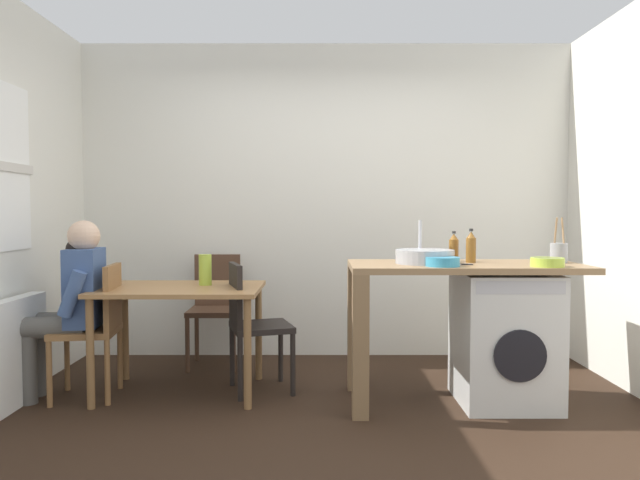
% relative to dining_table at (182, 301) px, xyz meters
% --- Properties ---
extents(ground_plane, '(5.46, 5.46, 0.00)m').
position_rel_dining_table_xyz_m(ground_plane, '(1.01, -0.64, -0.64)').
color(ground_plane, black).
extents(wall_back, '(4.60, 0.10, 2.70)m').
position_rel_dining_table_xyz_m(wall_back, '(1.01, 1.11, 0.71)').
color(wall_back, silver).
rests_on(wall_back, ground_plane).
extents(radiator, '(0.10, 0.80, 0.70)m').
position_rel_dining_table_xyz_m(radiator, '(-1.01, -0.34, -0.29)').
color(radiator, white).
rests_on(radiator, ground_plane).
extents(dining_table, '(1.10, 0.76, 0.74)m').
position_rel_dining_table_xyz_m(dining_table, '(0.00, 0.00, 0.00)').
color(dining_table, '#9E7042').
rests_on(dining_table, ground_plane).
extents(chair_person_seat, '(0.44, 0.44, 0.90)m').
position_rel_dining_table_xyz_m(chair_person_seat, '(-0.55, -0.09, -0.14)').
color(chair_person_seat, olive).
rests_on(chair_person_seat, ground_plane).
extents(chair_opposite, '(0.50, 0.50, 0.90)m').
position_rel_dining_table_xyz_m(chair_opposite, '(0.48, 0.03, -0.14)').
color(chair_opposite, black).
rests_on(chair_opposite, ground_plane).
extents(chair_spare_by_wall, '(0.40, 0.40, 0.90)m').
position_rel_dining_table_xyz_m(chair_spare_by_wall, '(0.10, 0.77, -0.14)').
color(chair_spare_by_wall, '#4C3323').
rests_on(chair_spare_by_wall, ground_plane).
extents(seated_person, '(0.52, 0.53, 1.20)m').
position_rel_dining_table_xyz_m(seated_person, '(-0.71, -0.11, 0.03)').
color(seated_person, '#595651').
rests_on(seated_person, ground_plane).
extents(kitchen_counter, '(1.50, 0.68, 0.92)m').
position_rel_dining_table_xyz_m(kitchen_counter, '(1.69, -0.21, 0.12)').
color(kitchen_counter, olive).
rests_on(kitchen_counter, ground_plane).
extents(washing_machine, '(0.60, 0.61, 0.86)m').
position_rel_dining_table_xyz_m(washing_machine, '(2.17, -0.21, -0.21)').
color(washing_machine, silver).
rests_on(washing_machine, ground_plane).
extents(sink_basin, '(0.38, 0.38, 0.09)m').
position_rel_dining_table_xyz_m(sink_basin, '(1.64, -0.21, 0.32)').
color(sink_basin, '#9EA0A5').
rests_on(sink_basin, kitchen_counter).
extents(tap, '(0.02, 0.02, 0.28)m').
position_rel_dining_table_xyz_m(tap, '(1.64, -0.03, 0.42)').
color(tap, '#B2B2B7').
rests_on(tap, kitchen_counter).
extents(bottle_tall_green, '(0.06, 0.06, 0.21)m').
position_rel_dining_table_xyz_m(bottle_tall_green, '(1.87, -0.04, 0.37)').
color(bottle_tall_green, brown).
rests_on(bottle_tall_green, kitchen_counter).
extents(bottle_squat_brown, '(0.07, 0.07, 0.23)m').
position_rel_dining_table_xyz_m(bottle_squat_brown, '(1.96, -0.14, 0.38)').
color(bottle_squat_brown, brown).
rests_on(bottle_squat_brown, kitchen_counter).
extents(mixing_bowl, '(0.21, 0.21, 0.06)m').
position_rel_dining_table_xyz_m(mixing_bowl, '(1.72, -0.41, 0.31)').
color(mixing_bowl, teal).
rests_on(mixing_bowl, kitchen_counter).
extents(utensil_crock, '(0.11, 0.11, 0.30)m').
position_rel_dining_table_xyz_m(utensil_crock, '(2.54, -0.16, 0.35)').
color(utensil_crock, gray).
rests_on(utensil_crock, kitchen_counter).
extents(colander, '(0.20, 0.20, 0.06)m').
position_rel_dining_table_xyz_m(colander, '(2.36, -0.43, 0.31)').
color(colander, '#A8C63D').
rests_on(colander, kitchen_counter).
extents(vase, '(0.09, 0.09, 0.22)m').
position_rel_dining_table_xyz_m(vase, '(0.15, 0.10, 0.21)').
color(vase, '#A8C63D').
rests_on(vase, dining_table).
extents(scissors, '(0.15, 0.06, 0.01)m').
position_rel_dining_table_xyz_m(scissors, '(1.86, -0.31, 0.28)').
color(scissors, '#B2B2B7').
rests_on(scissors, kitchen_counter).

